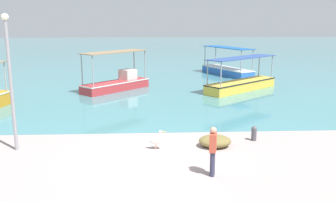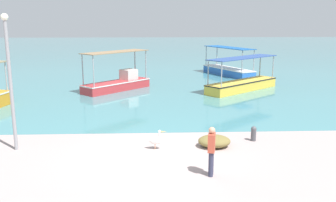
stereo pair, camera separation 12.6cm
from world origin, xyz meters
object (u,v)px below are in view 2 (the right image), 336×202
(net_pile, at_px, (214,141))
(pelican, at_px, (156,140))
(fishing_boat_near_right, at_px, (118,82))
(lamp_post, at_px, (10,75))
(fishing_boat_center, at_px, (242,84))
(mooring_bollard, at_px, (254,133))
(fisherman_standing, at_px, (211,150))
(fishing_boat_outer, at_px, (228,70))

(net_pile, bearing_deg, pelican, -175.53)
(fishing_boat_near_right, distance_m, lamp_post, 13.31)
(fishing_boat_center, distance_m, net_pile, 12.81)
(pelican, bearing_deg, fishing_boat_near_right, 101.57)
(fishing_boat_center, xyz_separation_m, lamp_post, (-12.06, -12.15, 2.51))
(mooring_bollard, height_order, fisherman_standing, fisherman_standing)
(pelican, xyz_separation_m, net_pile, (2.40, 0.19, -0.14))
(fishing_boat_near_right, bearing_deg, fishing_boat_outer, 36.11)
(pelican, bearing_deg, net_pile, 4.47)
(mooring_bollard, bearing_deg, fishing_boat_near_right, 119.64)
(fishing_boat_near_right, relative_size, net_pile, 3.78)
(fishing_boat_near_right, xyz_separation_m, fishing_boat_outer, (9.62, 7.02, -0.07))
(mooring_bollard, height_order, net_pile, mooring_bollard)
(fisherman_standing, relative_size, net_pile, 1.27)
(fishing_boat_outer, height_order, lamp_post, lamp_post)
(fisherman_standing, bearing_deg, fishing_boat_near_right, 105.94)
(fishing_boat_outer, distance_m, mooring_bollard, 19.27)
(fishing_boat_near_right, relative_size, fishing_boat_center, 0.83)
(fishing_boat_outer, bearing_deg, net_pile, -103.02)
(fishing_boat_near_right, xyz_separation_m, mooring_bollard, (6.86, -12.06, -0.25))
(fishing_boat_near_right, height_order, fishing_boat_center, fishing_boat_near_right)
(fishing_boat_center, bearing_deg, net_pile, -108.40)
(fishing_boat_outer, bearing_deg, lamp_post, -122.50)
(pelican, distance_m, net_pile, 2.41)
(fishing_boat_outer, distance_m, net_pile, 20.29)
(lamp_post, bearing_deg, pelican, -1.97)
(pelican, height_order, mooring_bollard, pelican)
(lamp_post, bearing_deg, fishing_boat_near_right, 76.87)
(fishing_boat_outer, bearing_deg, pelican, -109.26)
(mooring_bollard, bearing_deg, fisherman_standing, -124.06)
(fisherman_standing, distance_m, net_pile, 3.00)
(pelican, distance_m, mooring_bollard, 4.31)
(lamp_post, bearing_deg, fishing_boat_center, 45.21)
(fishing_boat_outer, distance_m, lamp_post, 23.56)
(fishing_boat_near_right, bearing_deg, lamp_post, -103.13)
(fishing_boat_outer, xyz_separation_m, fisherman_standing, (-5.16, -22.63, 0.39))
(fishing_boat_outer, relative_size, net_pile, 4.65)
(fishing_boat_outer, xyz_separation_m, fishing_boat_center, (-0.53, -7.61, -0.00))
(pelican, relative_size, mooring_bollard, 1.25)
(fishing_boat_near_right, height_order, fishing_boat_outer, fishing_boat_near_right)
(fishing_boat_outer, height_order, fishing_boat_center, fishing_boat_outer)
(mooring_bollard, bearing_deg, lamp_post, -176.03)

